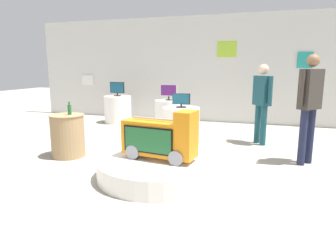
{
  "coord_description": "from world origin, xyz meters",
  "views": [
    {
      "loc": [
        1.76,
        -4.44,
        1.6
      ],
      "look_at": [
        0.25,
        0.24,
        0.63
      ],
      "focal_mm": 32.33,
      "sensor_mm": 36.0,
      "label": 1
    }
  ],
  "objects_px": {
    "main_display_pedestal": "(159,168)",
    "display_pedestal_center_rear": "(118,109)",
    "tv_on_right_rear": "(181,101)",
    "bottle_on_side_table": "(70,109)",
    "tv_on_center_rear": "(117,89)",
    "tv_on_left_rear": "(169,91)",
    "side_table_round": "(68,135)",
    "shopper_browsing_near_truck": "(310,101)",
    "display_pedestal_right_rear": "(181,126)",
    "shopper_browsing_rear": "(262,98)",
    "display_pedestal_left_rear": "(169,115)",
    "novelty_firetruck_tv": "(160,139)"
  },
  "relations": [
    {
      "from": "main_display_pedestal",
      "to": "tv_on_left_rear",
      "type": "relative_size",
      "value": 4.25
    },
    {
      "from": "shopper_browsing_near_truck",
      "to": "display_pedestal_left_rear",
      "type": "bearing_deg",
      "value": 147.72
    },
    {
      "from": "tv_on_left_rear",
      "to": "display_pedestal_right_rear",
      "type": "bearing_deg",
      "value": -61.56
    },
    {
      "from": "tv_on_left_rear",
      "to": "display_pedestal_right_rear",
      "type": "distance_m",
      "value": 1.52
    },
    {
      "from": "main_display_pedestal",
      "to": "tv_on_right_rear",
      "type": "relative_size",
      "value": 4.95
    },
    {
      "from": "display_pedestal_right_rear",
      "to": "shopper_browsing_rear",
      "type": "distance_m",
      "value": 1.75
    },
    {
      "from": "side_table_round",
      "to": "novelty_firetruck_tv",
      "type": "bearing_deg",
      "value": -14.19
    },
    {
      "from": "main_display_pedestal",
      "to": "display_pedestal_center_rear",
      "type": "distance_m",
      "value": 4.62
    },
    {
      "from": "tv_on_center_rear",
      "to": "tv_on_left_rear",
      "type": "bearing_deg",
      "value": -19.08
    },
    {
      "from": "novelty_firetruck_tv",
      "to": "tv_on_center_rear",
      "type": "distance_m",
      "value": 4.65
    },
    {
      "from": "main_display_pedestal",
      "to": "bottle_on_side_table",
      "type": "bearing_deg",
      "value": 164.86
    },
    {
      "from": "tv_on_left_rear",
      "to": "shopper_browsing_rear",
      "type": "bearing_deg",
      "value": -18.03
    },
    {
      "from": "main_display_pedestal",
      "to": "side_table_round",
      "type": "relative_size",
      "value": 2.37
    },
    {
      "from": "bottle_on_side_table",
      "to": "tv_on_right_rear",
      "type": "bearing_deg",
      "value": 41.91
    },
    {
      "from": "shopper_browsing_near_truck",
      "to": "shopper_browsing_rear",
      "type": "relative_size",
      "value": 1.09
    },
    {
      "from": "tv_on_right_rear",
      "to": "side_table_round",
      "type": "bearing_deg",
      "value": -138.57
    },
    {
      "from": "display_pedestal_center_rear",
      "to": "bottle_on_side_table",
      "type": "distance_m",
      "value": 3.42
    },
    {
      "from": "main_display_pedestal",
      "to": "novelty_firetruck_tv",
      "type": "xyz_separation_m",
      "value": [
        0.02,
        -0.01,
        0.44
      ]
    },
    {
      "from": "display_pedestal_right_rear",
      "to": "display_pedestal_center_rear",
      "type": "bearing_deg",
      "value": 142.71
    },
    {
      "from": "side_table_round",
      "to": "bottle_on_side_table",
      "type": "xyz_separation_m",
      "value": [
        0.05,
        0.02,
        0.47
      ]
    },
    {
      "from": "bottle_on_side_table",
      "to": "tv_on_left_rear",
      "type": "bearing_deg",
      "value": 70.07
    },
    {
      "from": "tv_on_center_rear",
      "to": "display_pedestal_right_rear",
      "type": "relative_size",
      "value": 0.58
    },
    {
      "from": "side_table_round",
      "to": "shopper_browsing_rear",
      "type": "distance_m",
      "value": 3.87
    },
    {
      "from": "tv_on_center_rear",
      "to": "side_table_round",
      "type": "height_order",
      "value": "tv_on_center_rear"
    },
    {
      "from": "tv_on_right_rear",
      "to": "tv_on_left_rear",
      "type": "bearing_deg",
      "value": 118.34
    },
    {
      "from": "bottle_on_side_table",
      "to": "display_pedestal_left_rear",
      "type": "bearing_deg",
      "value": 70.1
    },
    {
      "from": "main_display_pedestal",
      "to": "display_pedestal_center_rear",
      "type": "xyz_separation_m",
      "value": [
        -2.62,
        3.8,
        0.25
      ]
    },
    {
      "from": "display_pedestal_center_rear",
      "to": "main_display_pedestal",
      "type": "bearing_deg",
      "value": -55.47
    },
    {
      "from": "bottle_on_side_table",
      "to": "main_display_pedestal",
      "type": "bearing_deg",
      "value": -15.14
    },
    {
      "from": "tv_on_left_rear",
      "to": "side_table_round",
      "type": "height_order",
      "value": "tv_on_left_rear"
    },
    {
      "from": "tv_on_center_rear",
      "to": "bottle_on_side_table",
      "type": "relative_size",
      "value": 1.92
    },
    {
      "from": "display_pedestal_right_rear",
      "to": "tv_on_left_rear",
      "type": "bearing_deg",
      "value": 118.44
    },
    {
      "from": "shopper_browsing_near_truck",
      "to": "tv_on_left_rear",
      "type": "bearing_deg",
      "value": 147.78
    },
    {
      "from": "display_pedestal_right_rear",
      "to": "bottle_on_side_table",
      "type": "xyz_separation_m",
      "value": [
        -1.64,
        -1.47,
        0.47
      ]
    },
    {
      "from": "display_pedestal_left_rear",
      "to": "bottle_on_side_table",
      "type": "bearing_deg",
      "value": -109.9
    },
    {
      "from": "display_pedestal_center_rear",
      "to": "shopper_browsing_rear",
      "type": "height_order",
      "value": "shopper_browsing_rear"
    },
    {
      "from": "novelty_firetruck_tv",
      "to": "display_pedestal_right_rear",
      "type": "relative_size",
      "value": 1.45
    },
    {
      "from": "side_table_round",
      "to": "shopper_browsing_near_truck",
      "type": "relative_size",
      "value": 0.43
    },
    {
      "from": "display_pedestal_left_rear",
      "to": "side_table_round",
      "type": "bearing_deg",
      "value": -110.75
    },
    {
      "from": "main_display_pedestal",
      "to": "display_pedestal_left_rear",
      "type": "xyz_separation_m",
      "value": [
        -0.88,
        3.2,
        0.25
      ]
    },
    {
      "from": "tv_on_left_rear",
      "to": "display_pedestal_center_rear",
      "type": "relative_size",
      "value": 0.55
    },
    {
      "from": "display_pedestal_left_rear",
      "to": "side_table_round",
      "type": "xyz_separation_m",
      "value": [
        -1.03,
        -2.72,
        0.01
      ]
    },
    {
      "from": "bottle_on_side_table",
      "to": "shopper_browsing_near_truck",
      "type": "relative_size",
      "value": 0.13
    },
    {
      "from": "main_display_pedestal",
      "to": "display_pedestal_right_rear",
      "type": "xyz_separation_m",
      "value": [
        -0.22,
        1.98,
        0.25
      ]
    },
    {
      "from": "main_display_pedestal",
      "to": "display_pedestal_right_rear",
      "type": "distance_m",
      "value": 2.0
    },
    {
      "from": "novelty_firetruck_tv",
      "to": "display_pedestal_right_rear",
      "type": "height_order",
      "value": "novelty_firetruck_tv"
    },
    {
      "from": "display_pedestal_left_rear",
      "to": "display_pedestal_center_rear",
      "type": "xyz_separation_m",
      "value": [
        -1.74,
        0.6,
        0.0
      ]
    },
    {
      "from": "display_pedestal_left_rear",
      "to": "shopper_browsing_near_truck",
      "type": "relative_size",
      "value": 0.43
    },
    {
      "from": "tv_on_left_rear",
      "to": "display_pedestal_right_rear",
      "type": "relative_size",
      "value": 0.55
    },
    {
      "from": "tv_on_center_rear",
      "to": "shopper_browsing_near_truck",
      "type": "height_order",
      "value": "shopper_browsing_near_truck"
    }
  ]
}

